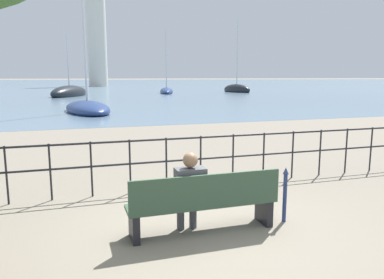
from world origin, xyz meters
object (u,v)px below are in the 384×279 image
(sailboat_1, at_px, (237,90))
(harbor_lighthouse, at_px, (97,32))
(seated_person_left, at_px, (190,189))
(sailboat_0, at_px, (87,108))
(sailboat_4, at_px, (166,91))
(closed_umbrella, at_px, (285,192))
(sailboat_3, at_px, (70,93))
(park_bench, at_px, (204,203))

(sailboat_1, height_order, harbor_lighthouse, harbor_lighthouse)
(sailboat_1, bearing_deg, seated_person_left, -125.89)
(sailboat_1, distance_m, harbor_lighthouse, 45.90)
(seated_person_left, distance_m, sailboat_0, 19.95)
(seated_person_left, bearing_deg, sailboat_4, 76.32)
(seated_person_left, height_order, closed_umbrella, seated_person_left)
(sailboat_0, xyz_separation_m, sailboat_3, (-1.07, 21.29, 0.09))
(sailboat_1, height_order, sailboat_3, sailboat_1)
(park_bench, bearing_deg, sailboat_3, 92.52)
(sailboat_1, relative_size, harbor_lighthouse, 0.41)
(sailboat_3, height_order, sailboat_4, sailboat_4)
(harbor_lighthouse, bearing_deg, closed_umbrella, -92.25)
(closed_umbrella, bearing_deg, seated_person_left, 177.52)
(park_bench, relative_size, closed_umbrella, 2.53)
(sailboat_4, bearing_deg, sailboat_0, -101.46)
(sailboat_0, relative_size, sailboat_3, 1.35)
(sailboat_1, height_order, sailboat_4, sailboat_1)
(sailboat_3, bearing_deg, park_bench, -65.13)
(seated_person_left, height_order, sailboat_4, sailboat_4)
(seated_person_left, xyz_separation_m, sailboat_3, (-1.63, 41.23, -0.29))
(sailboat_1, bearing_deg, sailboat_0, -141.40)
(closed_umbrella, xyz_separation_m, sailboat_0, (-2.08, 20.00, -0.21))
(sailboat_3, distance_m, harbor_lighthouse, 47.34)
(sailboat_1, xyz_separation_m, sailboat_3, (-23.27, -4.29, -0.03))
(sailboat_4, height_order, harbor_lighthouse, harbor_lighthouse)
(closed_umbrella, height_order, harbor_lighthouse, harbor_lighthouse)
(sailboat_3, bearing_deg, sailboat_1, 32.80)
(closed_umbrella, relative_size, harbor_lighthouse, 0.03)
(park_bench, distance_m, seated_person_left, 0.30)
(seated_person_left, relative_size, sailboat_1, 0.11)
(sailboat_3, bearing_deg, seated_person_left, -65.39)
(sailboat_3, relative_size, sailboat_4, 0.98)
(closed_umbrella, bearing_deg, sailboat_3, 94.36)
(harbor_lighthouse, bearing_deg, sailboat_4, -81.35)
(park_bench, bearing_deg, harbor_lighthouse, 86.87)
(sailboat_4, bearing_deg, park_bench, -90.52)
(park_bench, distance_m, sailboat_1, 50.40)
(seated_person_left, xyz_separation_m, sailboat_0, (-0.56, 19.94, -0.38))
(closed_umbrella, xyz_separation_m, sailboat_1, (20.12, 45.59, -0.09))
(seated_person_left, xyz_separation_m, sailboat_4, (11.13, 45.74, -0.39))
(sailboat_0, height_order, harbor_lighthouse, harbor_lighthouse)
(seated_person_left, bearing_deg, closed_umbrella, -2.48)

